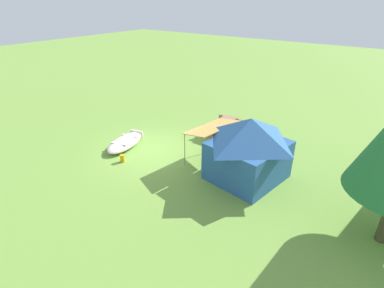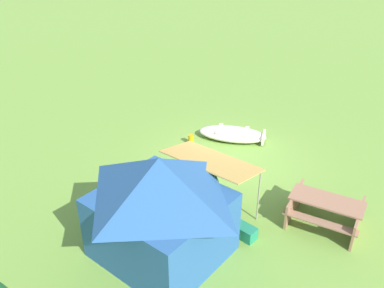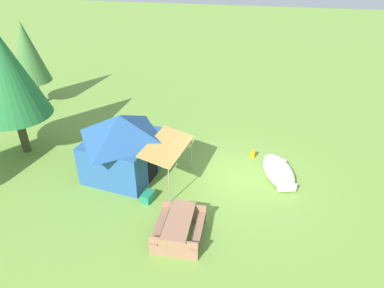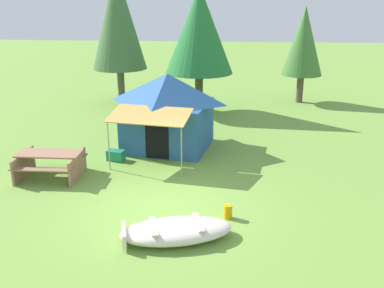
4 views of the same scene
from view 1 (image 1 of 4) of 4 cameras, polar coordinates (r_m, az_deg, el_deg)
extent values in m
plane|color=#709C3E|center=(14.27, -6.83, -1.31)|extent=(80.00, 80.00, 0.00)
ellipsoid|color=silver|center=(14.88, -12.64, 0.28)|extent=(2.63, 1.68, 0.40)
ellipsoid|color=#504B45|center=(14.86, -12.65, 0.39)|extent=(2.41, 1.50, 0.14)
cube|color=beige|center=(14.45, -13.74, 0.06)|extent=(0.35, 0.85, 0.04)
cube|color=beige|center=(15.17, -11.71, 1.58)|extent=(0.35, 0.85, 0.04)
cube|color=silver|center=(15.71, -10.46, 2.02)|extent=(0.26, 0.70, 0.31)
cube|color=#295793|center=(12.00, 10.51, -3.04)|extent=(3.03, 2.86, 1.58)
pyramid|color=#295793|center=(11.43, 11.03, 2.54)|extent=(3.27, 3.09, 0.97)
cube|color=black|center=(12.70, 5.92, -1.60)|extent=(0.75, 0.15, 1.26)
cube|color=tan|center=(12.64, 3.93, 3.22)|extent=(2.57, 1.63, 0.27)
cylinder|color=gray|center=(12.63, -1.40, -1.18)|extent=(0.04, 0.04, 1.50)
cylinder|color=gray|center=(14.10, 5.22, 1.81)|extent=(0.04, 0.04, 1.50)
cube|color=#9C6D52|center=(15.67, 5.99, 4.27)|extent=(1.80, 0.78, 0.04)
cube|color=#936A50|center=(16.04, 4.09, 3.91)|extent=(1.79, 0.28, 0.04)
cube|color=#936A50|center=(15.50, 7.87, 2.89)|extent=(1.79, 0.28, 0.04)
cube|color=#9C6D52|center=(16.45, 7.33, 3.91)|extent=(0.07, 1.46, 0.70)
cube|color=#9C6D52|center=(15.18, 4.42, 2.05)|extent=(0.07, 1.46, 0.70)
cube|color=#1F815F|center=(14.02, 7.92, -1.16)|extent=(0.59, 0.45, 0.33)
cylinder|color=orange|center=(13.54, -13.08, -2.67)|extent=(0.27, 0.27, 0.34)
camera|label=2|loc=(13.82, 46.14, 19.71)|focal=37.65mm
camera|label=3|loc=(22.29, 13.84, 29.88)|focal=32.52mm
camera|label=4|loc=(20.23, -33.59, 18.00)|focal=41.57mm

